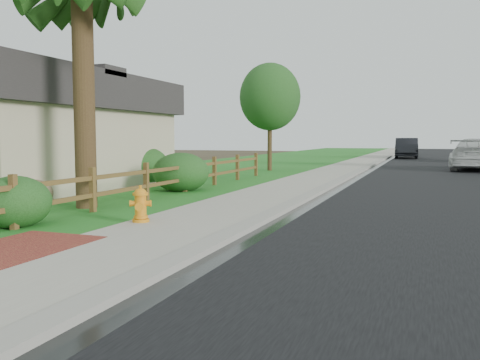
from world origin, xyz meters
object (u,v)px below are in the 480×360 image
at_px(ranch_fence, 167,177).
at_px(fire_hydrant, 141,205).
at_px(white_suv, 478,154).
at_px(dark_car_mid, 479,151).

bearing_deg(ranch_fence, fire_hydrant, -67.69).
relative_size(fire_hydrant, white_suv, 0.12).
xyz_separation_m(ranch_fence, dark_car_mid, (10.80, 27.28, 0.23)).
bearing_deg(white_suv, ranch_fence, 70.53).
relative_size(ranch_fence, fire_hydrant, 23.01).
xyz_separation_m(ranch_fence, white_suv, (9.89, 17.06, 0.26)).
bearing_deg(dark_car_mid, fire_hydrant, 97.61).
bearing_deg(ranch_fence, dark_car_mid, 68.40).
xyz_separation_m(ranch_fence, fire_hydrant, (1.90, -4.64, -0.18)).
distance_m(ranch_fence, dark_car_mid, 29.34).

